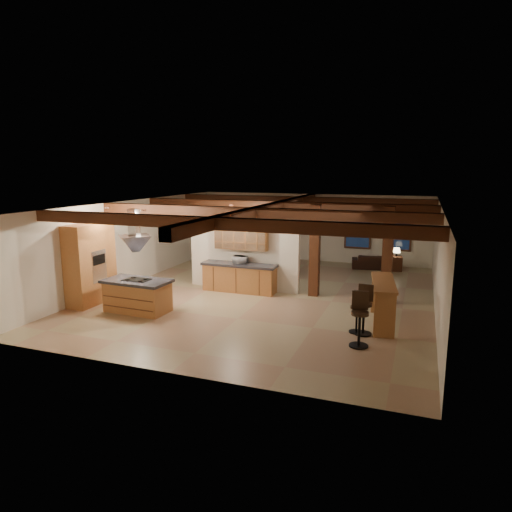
{
  "coord_description": "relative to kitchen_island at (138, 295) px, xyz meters",
  "views": [
    {
      "loc": [
        4.5,
        -13.33,
        4.0
      ],
      "look_at": [
        -0.56,
        0.5,
        1.15
      ],
      "focal_mm": 32.0,
      "sensor_mm": 36.0,
      "label": 1
    }
  ],
  "objects": [
    {
      "name": "table_lamp",
      "position": [
        6.54,
        7.92,
        0.35
      ],
      "size": [
        0.3,
        0.3,
        0.35
      ],
      "color": "black",
      "rests_on": "side_table"
    },
    {
      "name": "upper_display_cabinet",
      "position": [
        1.9,
        3.15,
        1.38
      ],
      "size": [
        1.8,
        0.36,
        0.95
      ],
      "color": "#AF6638",
      "rests_on": "partition_wall"
    },
    {
      "name": "recessed_cans",
      "position": [
        0.37,
        0.9,
        2.4
      ],
      "size": [
        3.16,
        2.46,
        0.03
      ],
      "color": "silver",
      "rests_on": "room_walls"
    },
    {
      "name": "dining_table",
      "position": [
        2.23,
        5.92,
        -0.18
      ],
      "size": [
        1.86,
        1.49,
        0.58
      ],
      "primitive_type": "imported",
      "rotation": [
        0.0,
        0.0,
        0.41
      ],
      "color": "#39180E",
      "rests_on": "ground"
    },
    {
      "name": "range_hood",
      "position": [
        0.0,
        0.0,
        1.32
      ],
      "size": [
        1.1,
        1.1,
        1.4
      ],
      "color": "silver",
      "rests_on": "room_walls"
    },
    {
      "name": "framed_art",
      "position": [
        1.4,
        8.77,
        1.23
      ],
      "size": [
        0.65,
        0.05,
        0.85
      ],
      "color": "#3F220F",
      "rests_on": "room_walls"
    },
    {
      "name": "bar_stool_b",
      "position": [
        6.06,
        0.43,
        0.06
      ],
      "size": [
        0.37,
        0.38,
        1.03
      ],
      "color": "black",
      "rests_on": "ground"
    },
    {
      "name": "bar_stool_a",
      "position": [
        6.22,
        -0.45,
        0.17
      ],
      "size": [
        0.44,
        0.45,
        1.25
      ],
      "color": "black",
      "rests_on": "ground"
    },
    {
      "name": "dining_chairs",
      "position": [
        2.23,
        5.92,
        0.08
      ],
      "size": [
        1.98,
        1.98,
        1.08
      ],
      "color": "#3F220F",
      "rests_on": "ground"
    },
    {
      "name": "bar_counter",
      "position": [
        6.58,
        1.25,
        0.31
      ],
      "size": [
        0.84,
        2.25,
        1.15
      ],
      "color": "#AF6638",
      "rests_on": "ground"
    },
    {
      "name": "partition_wall",
      "position": [
        1.9,
        3.34,
        0.63
      ],
      "size": [
        3.8,
        0.18,
        2.2
      ],
      "primitive_type": "cube",
      "color": "silver",
      "rests_on": "ground"
    },
    {
      "name": "timber_posts",
      "position": [
        5.4,
        3.34,
        1.3
      ],
      "size": [
        2.5,
        0.3,
        2.9
      ],
      "color": "#3F220F",
      "rests_on": "ground"
    },
    {
      "name": "ceiling_beams",
      "position": [
        2.9,
        2.84,
        2.29
      ],
      "size": [
        10.0,
        12.0,
        0.28
      ],
      "color": "#3F220F",
      "rests_on": "room_walls"
    },
    {
      "name": "side_table",
      "position": [
        6.54,
        7.92,
        -0.18
      ],
      "size": [
        0.52,
        0.52,
        0.57
      ],
      "primitive_type": "cube",
      "rotation": [
        0.0,
        0.0,
        0.13
      ],
      "color": "#3F220F",
      "rests_on": "ground"
    },
    {
      "name": "pantry_cabinet",
      "position": [
        -1.76,
        0.24,
        0.73
      ],
      "size": [
        0.67,
        1.6,
        2.4
      ],
      "color": "#AF6638",
      "rests_on": "ground"
    },
    {
      "name": "back_counter",
      "position": [
        1.9,
        2.95,
        0.01
      ],
      "size": [
        2.5,
        0.66,
        0.94
      ],
      "color": "#AF6638",
      "rests_on": "ground"
    },
    {
      "name": "kitchen_island",
      "position": [
        0.0,
        0.0,
        0.0
      ],
      "size": [
        1.91,
        1.07,
        0.93
      ],
      "color": "#AF6638",
      "rests_on": "ground"
    },
    {
      "name": "microwave",
      "position": [
        1.94,
        2.95,
        0.6
      ],
      "size": [
        0.45,
        0.31,
        0.25
      ],
      "primitive_type": "imported",
      "rotation": [
        0.0,
        0.0,
        3.16
      ],
      "color": "silver",
      "rests_on": "back_counter"
    },
    {
      "name": "back_windows",
      "position": [
        5.7,
        8.77,
        1.03
      ],
      "size": [
        2.7,
        0.07,
        1.7
      ],
      "color": "#3F220F",
      "rests_on": "room_walls"
    },
    {
      "name": "bar_stool_c",
      "position": [
        6.22,
        0.37,
        0.15
      ],
      "size": [
        0.42,
        0.42,
        1.21
      ],
      "color": "black",
      "rests_on": "ground"
    },
    {
      "name": "sofa",
      "position": [
        5.77,
        8.06,
        -0.19
      ],
      "size": [
        2.0,
        1.05,
        0.56
      ],
      "primitive_type": "imported",
      "rotation": [
        0.0,
        0.0,
        3.31
      ],
      "color": "black",
      "rests_on": "ground"
    },
    {
      "name": "room_walls",
      "position": [
        2.9,
        2.84,
        1.31
      ],
      "size": [
        12.0,
        12.0,
        12.0
      ],
      "color": "silver",
      "rests_on": "ground"
    },
    {
      "name": "ground",
      "position": [
        2.9,
        2.84,
        -0.47
      ],
      "size": [
        12.0,
        12.0,
        0.0
      ],
      "primitive_type": "plane",
      "color": "tan",
      "rests_on": "ground"
    }
  ]
}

